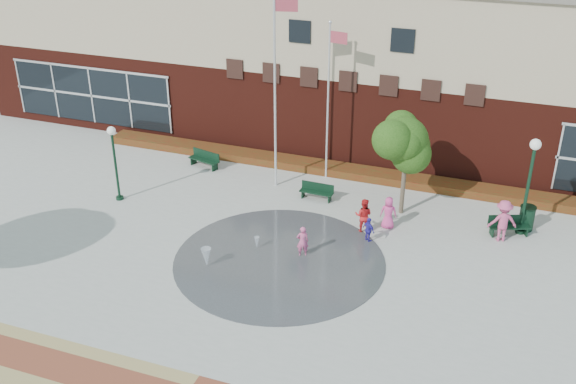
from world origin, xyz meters
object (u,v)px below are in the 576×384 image
(flagpole_left, at_px, (276,80))
(bench_left, at_px, (204,162))
(flagpole_right, at_px, (329,94))
(trash_can, at_px, (527,218))
(child_splash, at_px, (303,241))

(flagpole_left, xyz_separation_m, bench_left, (-4.26, 0.69, -5.03))
(flagpole_right, xyz_separation_m, trash_can, (9.54, -2.02, -3.78))
(flagpole_right, distance_m, child_splash, 8.27)
(flagpole_left, height_order, child_splash, flagpole_left)
(flagpole_right, relative_size, child_splash, 5.84)
(trash_can, bearing_deg, flagpole_left, 178.40)
(flagpole_left, bearing_deg, bench_left, 158.22)
(flagpole_left, relative_size, trash_can, 8.54)
(bench_left, xyz_separation_m, trash_can, (15.81, -1.01, 0.29))
(flagpole_left, relative_size, child_splash, 7.15)
(flagpole_left, relative_size, flagpole_right, 1.22)
(trash_can, xyz_separation_m, child_splash, (-8.31, -5.28, 0.10))
(flagpole_right, bearing_deg, trash_can, -1.20)
(bench_left, bearing_deg, flagpole_left, 4.96)
(flagpole_right, bearing_deg, flagpole_left, -129.05)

